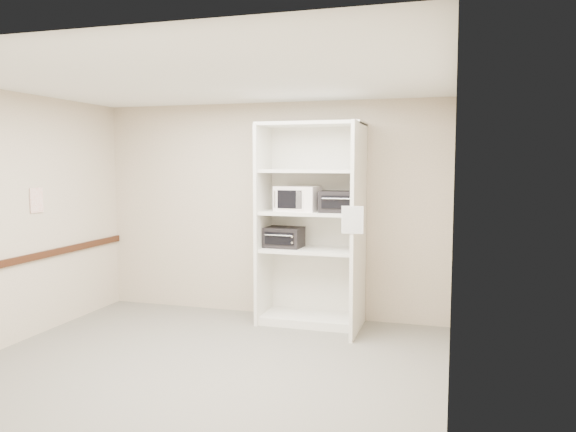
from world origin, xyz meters
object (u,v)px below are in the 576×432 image
(toaster_oven_lower, at_px, (284,237))
(toaster_oven_upper, at_px, (339,202))
(microwave, at_px, (298,198))
(shelving_unit, at_px, (315,231))

(toaster_oven_lower, bearing_deg, toaster_oven_upper, -1.76)
(microwave, xyz_separation_m, toaster_oven_upper, (0.51, -0.05, -0.02))
(toaster_oven_upper, relative_size, toaster_oven_lower, 0.98)
(microwave, height_order, toaster_oven_upper, microwave)
(toaster_oven_lower, bearing_deg, shelving_unit, 2.67)
(shelving_unit, distance_m, microwave, 0.44)
(toaster_oven_upper, bearing_deg, toaster_oven_lower, 170.98)
(microwave, distance_m, toaster_oven_lower, 0.51)
(microwave, bearing_deg, toaster_oven_lower, -176.34)
(shelving_unit, xyz_separation_m, toaster_oven_lower, (-0.39, 0.00, -0.09))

